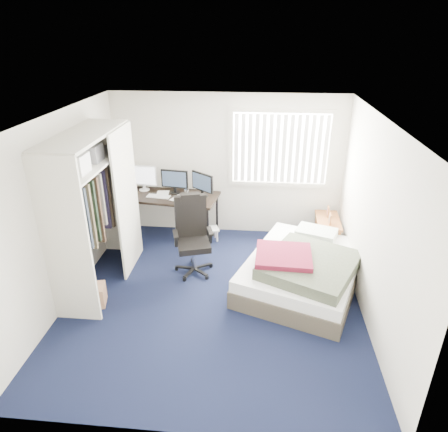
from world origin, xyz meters
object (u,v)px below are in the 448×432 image
at_px(desk, 170,194).
at_px(office_chair, 193,243).
at_px(nightstand, 328,223).
at_px(bed, 303,269).

height_order(desk, office_chair, desk).
xyz_separation_m(office_chair, nightstand, (2.16, 0.91, -0.01)).
height_order(office_chair, bed, office_chair).
height_order(desk, bed, desk).
bearing_deg(nightstand, desk, 177.03).
bearing_deg(desk, bed, -31.37).
xyz_separation_m(desk, nightstand, (2.71, -0.14, -0.37)).
xyz_separation_m(nightstand, bed, (-0.50, -1.21, -0.18)).
relative_size(desk, nightstand, 2.22).
distance_m(nightstand, bed, 1.32).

